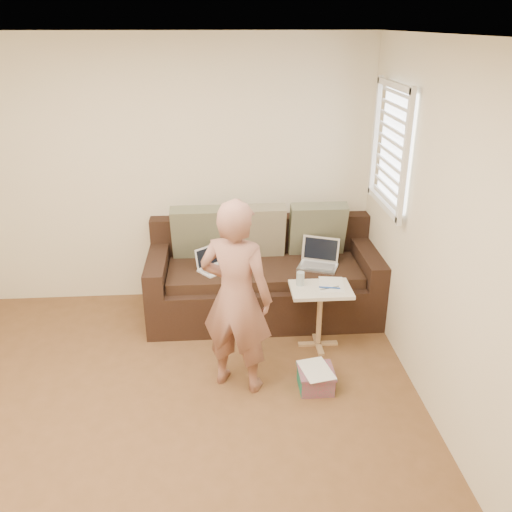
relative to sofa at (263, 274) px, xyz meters
name	(u,v)px	position (x,y,z in m)	size (l,w,h in m)	color
floor	(155,444)	(-0.90, -1.77, -0.42)	(4.50, 4.50, 0.00)	brown
ceiling	(116,37)	(-0.90, -1.77, 2.18)	(4.50, 4.50, 0.00)	white
wall_back	(168,175)	(-0.90, 0.48, 0.87)	(4.00, 4.00, 0.00)	beige
wall_right	(466,264)	(1.10, -1.77, 0.87)	(4.50, 4.50, 0.00)	beige
window_blinds	(391,147)	(1.05, -0.27, 1.28)	(0.12, 0.88, 1.08)	white
sofa	(263,274)	(0.00, 0.00, 0.00)	(2.20, 0.95, 0.85)	black
pillow_left	(200,233)	(-0.60, 0.20, 0.37)	(0.55, 0.14, 0.55)	#525841
pillow_mid	(257,231)	(-0.05, 0.20, 0.37)	(0.55, 0.14, 0.55)	#797656
pillow_right	(317,229)	(0.55, 0.21, 0.37)	(0.55, 0.14, 0.55)	#525841
laptop_silver	(318,267)	(0.51, -0.10, 0.10)	(0.36, 0.26, 0.24)	#B7BABC
laptop_white	(216,271)	(-0.46, -0.10, 0.10)	(0.29, 0.21, 0.21)	white
person	(236,298)	(-0.31, -1.13, 0.35)	(0.57, 0.38, 1.56)	#91514F
side_table	(319,317)	(0.44, -0.62, -0.14)	(0.52, 0.36, 0.57)	silver
drinking_glass	(300,279)	(0.27, -0.55, 0.21)	(0.07, 0.07, 0.12)	silver
scissors	(330,288)	(0.51, -0.65, 0.16)	(0.18, 0.10, 0.02)	silver
paper_on_table	(331,284)	(0.54, -0.57, 0.15)	(0.21, 0.30, 0.00)	white
striped_box	(316,379)	(0.31, -1.24, -0.34)	(0.28, 0.28, 0.18)	#D01F59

